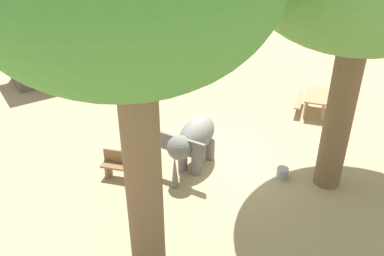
{
  "coord_description": "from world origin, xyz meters",
  "views": [
    {
      "loc": [
        -6.87,
        -8.91,
        7.83
      ],
      "look_at": [
        -0.36,
        1.16,
        0.8
      ],
      "focal_mm": 39.62,
      "sensor_mm": 36.0,
      "label": 1
    }
  ],
  "objects_px": {
    "market_stall_teal": "(34,57)",
    "market_stall_blue": "(90,46)",
    "person_handler": "(148,120)",
    "picnic_table_near": "(316,99)",
    "feed_bucket": "(282,173)",
    "elephant": "(193,140)",
    "market_stall_red": "(140,37)",
    "wooden_bench": "(125,165)"
  },
  "relations": [
    {
      "from": "market_stall_teal",
      "to": "market_stall_blue",
      "type": "xyz_separation_m",
      "value": [
        2.6,
        0.0,
        0.0
      ]
    },
    {
      "from": "person_handler",
      "to": "market_stall_blue",
      "type": "height_order",
      "value": "market_stall_blue"
    },
    {
      "from": "market_stall_blue",
      "to": "picnic_table_near",
      "type": "bearing_deg",
      "value": -57.69
    },
    {
      "from": "market_stall_blue",
      "to": "feed_bucket",
      "type": "bearing_deg",
      "value": -81.64
    },
    {
      "from": "elephant",
      "to": "feed_bucket",
      "type": "distance_m",
      "value": 2.89
    },
    {
      "from": "picnic_table_near",
      "to": "market_stall_teal",
      "type": "distance_m",
      "value": 12.07
    },
    {
      "from": "market_stall_teal",
      "to": "elephant",
      "type": "bearing_deg",
      "value": -76.53
    },
    {
      "from": "picnic_table_near",
      "to": "market_stall_teal",
      "type": "bearing_deg",
      "value": 94.05
    },
    {
      "from": "market_stall_red",
      "to": "feed_bucket",
      "type": "relative_size",
      "value": 7.0
    },
    {
      "from": "person_handler",
      "to": "market_stall_teal",
      "type": "height_order",
      "value": "market_stall_teal"
    },
    {
      "from": "wooden_bench",
      "to": "market_stall_blue",
      "type": "distance_m",
      "value": 9.02
    },
    {
      "from": "market_stall_blue",
      "to": "market_stall_red",
      "type": "relative_size",
      "value": 1.0
    },
    {
      "from": "picnic_table_near",
      "to": "market_stall_red",
      "type": "distance_m",
      "value": 9.35
    },
    {
      "from": "picnic_table_near",
      "to": "market_stall_teal",
      "type": "height_order",
      "value": "market_stall_teal"
    },
    {
      "from": "picnic_table_near",
      "to": "market_stall_red",
      "type": "relative_size",
      "value": 0.83
    },
    {
      "from": "market_stall_teal",
      "to": "picnic_table_near",
      "type": "bearing_deg",
      "value": -47.19
    },
    {
      "from": "wooden_bench",
      "to": "market_stall_red",
      "type": "distance_m",
      "value": 10.02
    },
    {
      "from": "market_stall_blue",
      "to": "feed_bucket",
      "type": "distance_m",
      "value": 11.41
    },
    {
      "from": "person_handler",
      "to": "market_stall_red",
      "type": "distance_m",
      "value": 8.14
    },
    {
      "from": "person_handler",
      "to": "feed_bucket",
      "type": "distance_m",
      "value": 4.7
    },
    {
      "from": "wooden_bench",
      "to": "market_stall_teal",
      "type": "relative_size",
      "value": 0.52
    },
    {
      "from": "person_handler",
      "to": "market_stall_teal",
      "type": "bearing_deg",
      "value": 172.46
    },
    {
      "from": "elephant",
      "to": "person_handler",
      "type": "bearing_deg",
      "value": -103.72
    },
    {
      "from": "elephant",
      "to": "market_stall_teal",
      "type": "xyz_separation_m",
      "value": [
        -2.24,
        9.36,
        0.12
      ]
    },
    {
      "from": "market_stall_red",
      "to": "feed_bucket",
      "type": "distance_m",
      "value": 11.33
    },
    {
      "from": "market_stall_teal",
      "to": "market_stall_blue",
      "type": "bearing_deg",
      "value": 0.0
    },
    {
      "from": "wooden_bench",
      "to": "picnic_table_near",
      "type": "bearing_deg",
      "value": -133.96
    },
    {
      "from": "elephant",
      "to": "market_stall_red",
      "type": "height_order",
      "value": "market_stall_red"
    },
    {
      "from": "elephant",
      "to": "picnic_table_near",
      "type": "distance_m",
      "value": 5.99
    },
    {
      "from": "market_stall_teal",
      "to": "person_handler",
      "type": "bearing_deg",
      "value": -76.72
    },
    {
      "from": "elephant",
      "to": "market_stall_blue",
      "type": "height_order",
      "value": "market_stall_blue"
    },
    {
      "from": "picnic_table_near",
      "to": "market_stall_blue",
      "type": "xyz_separation_m",
      "value": [
        -5.59,
        8.85,
        0.55
      ]
    },
    {
      "from": "market_stall_blue",
      "to": "feed_bucket",
      "type": "relative_size",
      "value": 7.0
    },
    {
      "from": "person_handler",
      "to": "market_stall_red",
      "type": "xyz_separation_m",
      "value": [
        3.46,
        7.36,
        0.19
      ]
    },
    {
      "from": "market_stall_teal",
      "to": "market_stall_red",
      "type": "bearing_deg",
      "value": 0.0
    },
    {
      "from": "person_handler",
      "to": "picnic_table_near",
      "type": "relative_size",
      "value": 0.77
    },
    {
      "from": "market_stall_blue",
      "to": "market_stall_red",
      "type": "bearing_deg",
      "value": 0.0
    },
    {
      "from": "wooden_bench",
      "to": "person_handler",
      "type": "bearing_deg",
      "value": -91.22
    },
    {
      "from": "market_stall_blue",
      "to": "wooden_bench",
      "type": "bearing_deg",
      "value": -105.18
    },
    {
      "from": "market_stall_red",
      "to": "person_handler",
      "type": "bearing_deg",
      "value": -115.21
    },
    {
      "from": "wooden_bench",
      "to": "picnic_table_near",
      "type": "xyz_separation_m",
      "value": [
        7.95,
        -0.16,
        0.12
      ]
    },
    {
      "from": "elephant",
      "to": "picnic_table_near",
      "type": "bearing_deg",
      "value": 156.99
    }
  ]
}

